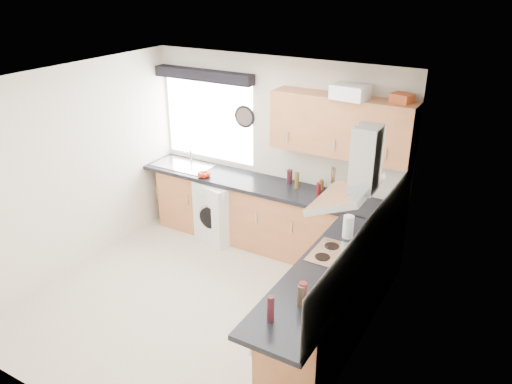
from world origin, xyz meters
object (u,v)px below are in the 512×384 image
Objects in this scene: extractor_hood at (356,176)px; washing_machine at (221,210)px; oven at (335,297)px; upper_cabinets at (341,126)px.

washing_machine is at bearing 153.64° from extractor_hood.
extractor_hood is (0.10, -0.00, 1.34)m from oven.
upper_cabinets is (-0.65, 1.33, 0.03)m from extractor_hood.
extractor_hood is at bearing -9.07° from washing_machine.
upper_cabinets is (-0.55, 1.32, 1.38)m from oven.
upper_cabinets is at bearing 116.13° from extractor_hood.
oven is at bearing 180.00° from extractor_hood.
oven is at bearing -10.14° from washing_machine.
upper_cabinets is 2.10m from washing_machine.
washing_machine is at bearing -171.84° from upper_cabinets.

